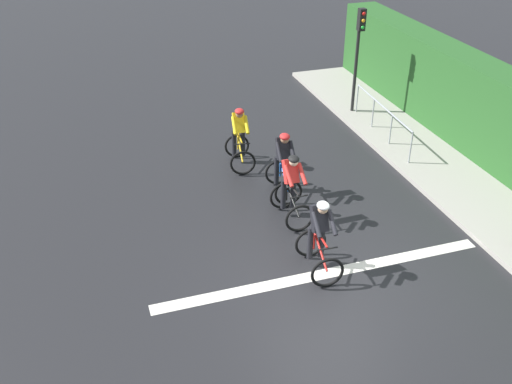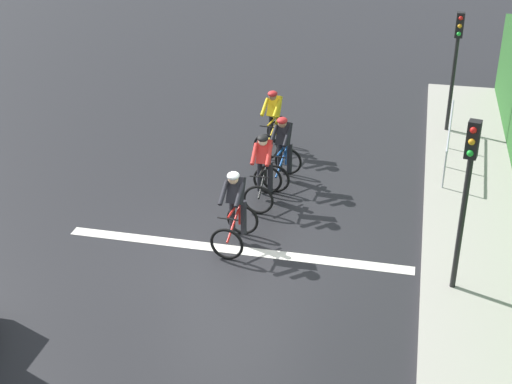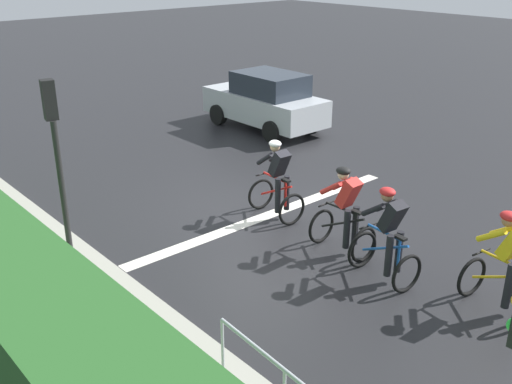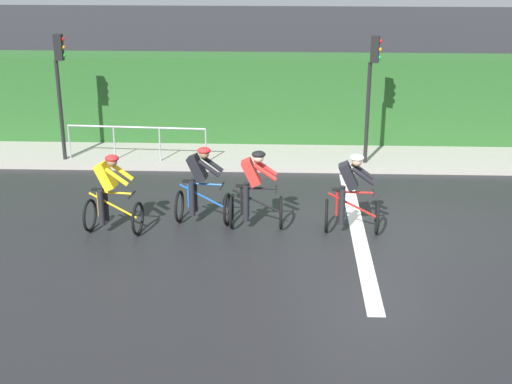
{
  "view_description": "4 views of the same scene",
  "coord_description": "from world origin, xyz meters",
  "px_view_note": "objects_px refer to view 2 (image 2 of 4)",
  "views": [
    {
      "loc": [
        -4.16,
        -8.09,
        7.49
      ],
      "look_at": [
        -0.8,
        2.33,
        0.99
      ],
      "focal_mm": 41.4,
      "sensor_mm": 36.0,
      "label": 1
    },
    {
      "loc": [
        3.1,
        -11.54,
        7.51
      ],
      "look_at": [
        0.18,
        1.38,
        0.83
      ],
      "focal_mm": 50.75,
      "sensor_mm": 36.0,
      "label": 2
    },
    {
      "loc": [
        7.73,
        8.84,
        5.23
      ],
      "look_at": [
        0.58,
        0.64,
        0.76
      ],
      "focal_mm": 41.66,
      "sensor_mm": 36.0,
      "label": 3
    },
    {
      "loc": [
        -14.09,
        1.92,
        6.09
      ],
      "look_at": [
        -0.11,
        2.48,
        0.86
      ],
      "focal_mm": 52.21,
      "sensor_mm": 36.0,
      "label": 4
    }
  ],
  "objects_px": {
    "cyclist_lead": "(273,122)",
    "cyclist_fourth": "(235,210)",
    "cyclist_second": "(283,151)",
    "traffic_light_far_junction": "(456,55)",
    "cyclist_mid": "(264,170)",
    "traffic_light_near_crossing": "(467,183)",
    "pedestrian_railing_kerbside": "(449,132)"
  },
  "relations": [
    {
      "from": "cyclist_lead",
      "to": "cyclist_fourth",
      "type": "bearing_deg",
      "value": -87.46
    },
    {
      "from": "cyclist_lead",
      "to": "traffic_light_near_crossing",
      "type": "distance_m",
      "value": 7.28
    },
    {
      "from": "cyclist_second",
      "to": "traffic_light_near_crossing",
      "type": "distance_m",
      "value": 5.62
    },
    {
      "from": "cyclist_mid",
      "to": "pedestrian_railing_kerbside",
      "type": "distance_m",
      "value": 5.12
    },
    {
      "from": "cyclist_fourth",
      "to": "traffic_light_near_crossing",
      "type": "height_order",
      "value": "traffic_light_near_crossing"
    },
    {
      "from": "pedestrian_railing_kerbside",
      "to": "traffic_light_far_junction",
      "type": "bearing_deg",
      "value": 89.37
    },
    {
      "from": "cyclist_mid",
      "to": "traffic_light_near_crossing",
      "type": "xyz_separation_m",
      "value": [
        4.06,
        -2.73,
        1.43
      ]
    },
    {
      "from": "cyclist_mid",
      "to": "traffic_light_far_junction",
      "type": "bearing_deg",
      "value": 51.35
    },
    {
      "from": "cyclist_fourth",
      "to": "traffic_light_near_crossing",
      "type": "xyz_separation_m",
      "value": [
        4.21,
        -0.78,
        1.43
      ]
    },
    {
      "from": "cyclist_second",
      "to": "traffic_light_far_junction",
      "type": "distance_m",
      "value": 5.66
    },
    {
      "from": "pedestrian_railing_kerbside",
      "to": "traffic_light_near_crossing",
      "type": "bearing_deg",
      "value": -89.59
    },
    {
      "from": "cyclist_second",
      "to": "cyclist_mid",
      "type": "height_order",
      "value": "same"
    },
    {
      "from": "cyclist_second",
      "to": "pedestrian_railing_kerbside",
      "type": "distance_m",
      "value": 4.32
    },
    {
      "from": "pedestrian_railing_kerbside",
      "to": "cyclist_second",
      "type": "bearing_deg",
      "value": -151.42
    },
    {
      "from": "cyclist_mid",
      "to": "pedestrian_railing_kerbside",
      "type": "xyz_separation_m",
      "value": [
        4.01,
        3.19,
        -0.01
      ]
    },
    {
      "from": "cyclist_lead",
      "to": "cyclist_second",
      "type": "xyz_separation_m",
      "value": [
        0.58,
        -1.76,
        0.0
      ]
    },
    {
      "from": "cyclist_second",
      "to": "pedestrian_railing_kerbside",
      "type": "height_order",
      "value": "cyclist_second"
    },
    {
      "from": "cyclist_lead",
      "to": "cyclist_mid",
      "type": "distance_m",
      "value": 2.9
    },
    {
      "from": "traffic_light_near_crossing",
      "to": "traffic_light_far_junction",
      "type": "bearing_deg",
      "value": 90.17
    },
    {
      "from": "cyclist_mid",
      "to": "pedestrian_railing_kerbside",
      "type": "relative_size",
      "value": 0.46
    },
    {
      "from": "cyclist_second",
      "to": "cyclist_fourth",
      "type": "relative_size",
      "value": 1.0
    },
    {
      "from": "cyclist_mid",
      "to": "pedestrian_railing_kerbside",
      "type": "bearing_deg",
      "value": 38.45
    },
    {
      "from": "cyclist_second",
      "to": "cyclist_mid",
      "type": "distance_m",
      "value": 1.14
    },
    {
      "from": "cyclist_fourth",
      "to": "traffic_light_far_junction",
      "type": "distance_m",
      "value": 8.27
    },
    {
      "from": "cyclist_fourth",
      "to": "pedestrian_railing_kerbside",
      "type": "xyz_separation_m",
      "value": [
        4.16,
        5.14,
        -0.01
      ]
    },
    {
      "from": "cyclist_lead",
      "to": "traffic_light_near_crossing",
      "type": "xyz_separation_m",
      "value": [
        4.42,
        -5.61,
        1.43
      ]
    },
    {
      "from": "cyclist_lead",
      "to": "pedestrian_railing_kerbside",
      "type": "height_order",
      "value": "cyclist_lead"
    },
    {
      "from": "cyclist_lead",
      "to": "traffic_light_near_crossing",
      "type": "relative_size",
      "value": 0.5
    },
    {
      "from": "pedestrian_railing_kerbside",
      "to": "cyclist_mid",
      "type": "bearing_deg",
      "value": -141.55
    },
    {
      "from": "cyclist_lead",
      "to": "cyclist_second",
      "type": "height_order",
      "value": "same"
    },
    {
      "from": "cyclist_mid",
      "to": "traffic_light_near_crossing",
      "type": "height_order",
      "value": "traffic_light_near_crossing"
    },
    {
      "from": "traffic_light_near_crossing",
      "to": "pedestrian_railing_kerbside",
      "type": "relative_size",
      "value": 0.92
    }
  ]
}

